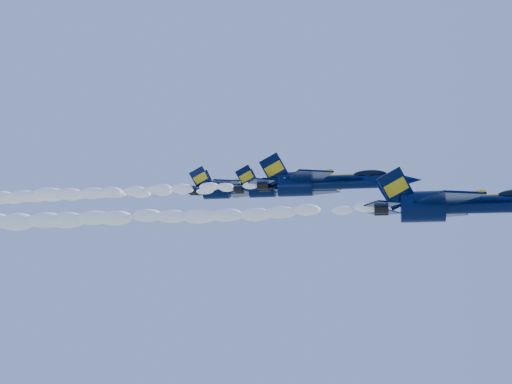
% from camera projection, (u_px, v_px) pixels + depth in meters
% --- Properties ---
extents(jet_lead, '(20.02, 16.42, 7.44)m').
position_uv_depth(jet_lead, '(464.00, 204.00, 69.35)').
color(jet_lead, black).
extents(smoke_trail_jet_lead, '(45.84, 2.23, 2.01)m').
position_uv_depth(smoke_trail_jet_lead, '(153.00, 216.00, 74.40)').
color(smoke_trail_jet_lead, white).
extents(jet_second, '(18.93, 15.53, 7.04)m').
position_uv_depth(jet_second, '(328.00, 182.00, 83.03)').
color(jet_second, black).
extents(smoke_trail_jet_second, '(45.84, 2.11, 1.90)m').
position_uv_depth(smoke_trail_jet_second, '(77.00, 193.00, 88.01)').
color(smoke_trail_jet_second, white).
extents(jet_third, '(15.00, 12.30, 5.57)m').
position_uv_depth(jet_third, '(286.00, 187.00, 88.00)').
color(jet_third, black).
extents(smoke_trail_jet_third, '(45.84, 1.67, 1.50)m').
position_uv_depth(smoke_trail_jet_third, '(63.00, 196.00, 92.71)').
color(smoke_trail_jet_third, white).
extents(jet_fourth, '(17.48, 14.34, 6.50)m').
position_uv_depth(jet_fourth, '(241.00, 188.00, 101.79)').
color(jet_fourth, black).
extents(smoke_trail_jet_fourth, '(45.84, 1.95, 1.75)m').
position_uv_depth(smoke_trail_jet_fourth, '(42.00, 197.00, 106.67)').
color(smoke_trail_jet_fourth, white).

